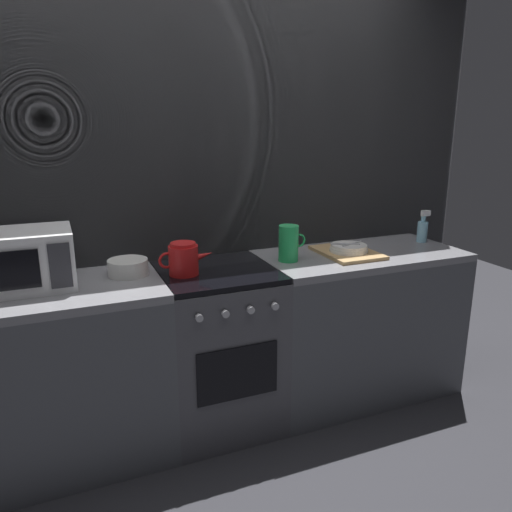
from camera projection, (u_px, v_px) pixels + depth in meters
The scene contains 11 objects.
ground_plane at pixel (220, 420), 2.83m from camera, with size 8.00×8.00×0.00m, color #2D2D33.
back_wall at pixel (198, 203), 2.80m from camera, with size 3.60×0.05×2.40m.
counter_left at pixel (41, 380), 2.38m from camera, with size 1.20×0.60×0.90m.
stove_unit at pixel (219, 348), 2.71m from camera, with size 0.60×0.63×0.90m.
counter_right at pixel (357, 323), 3.05m from camera, with size 1.20×0.60×0.90m.
microwave at pixel (21, 260), 2.28m from camera, with size 0.46×0.35×0.27m.
kettle at pixel (184, 259), 2.49m from camera, with size 0.28×0.15×0.17m.
mixing_bowl at pixel (128, 267), 2.50m from camera, with size 0.20×0.20×0.08m, color silver.
pitcher at pixel (289, 243), 2.73m from camera, with size 0.16×0.11×0.20m.
dish_pile at pixel (348, 250), 2.88m from camera, with size 0.30×0.40×0.07m.
spray_bottle at pixel (423, 230), 3.16m from camera, with size 0.08×0.06×0.20m.
Camera 1 is at (-0.76, -2.37, 1.66)m, focal length 34.77 mm.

